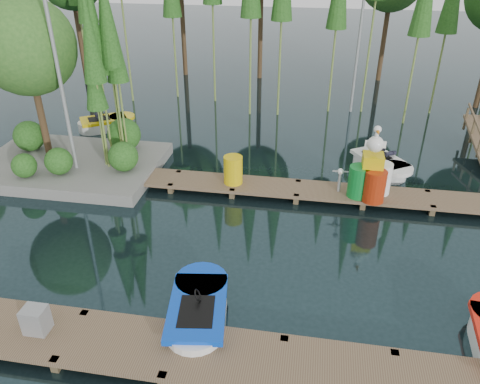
% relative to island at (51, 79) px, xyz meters
% --- Properties ---
extents(ground_plane, '(90.00, 90.00, 0.00)m').
position_rel_island_xyz_m(ground_plane, '(6.30, -3.29, -3.18)').
color(ground_plane, '#1A2C30').
extents(near_dock, '(18.00, 1.50, 0.50)m').
position_rel_island_xyz_m(near_dock, '(6.30, -7.79, -2.95)').
color(near_dock, brown).
rests_on(near_dock, ground).
extents(far_dock, '(15.00, 1.20, 0.50)m').
position_rel_island_xyz_m(far_dock, '(7.30, -0.79, -2.95)').
color(far_dock, brown).
rests_on(far_dock, ground).
extents(island, '(6.20, 4.20, 6.75)m').
position_rel_island_xyz_m(island, '(0.00, 0.00, 0.00)').
color(island, slate).
rests_on(island, ground).
extents(lamp_island, '(0.30, 0.30, 7.25)m').
position_rel_island_xyz_m(lamp_island, '(0.80, -0.79, 1.08)').
color(lamp_island, gray).
rests_on(lamp_island, ground).
extents(lamp_rear, '(0.30, 0.30, 7.25)m').
position_rel_island_xyz_m(lamp_rear, '(10.30, 7.71, 1.08)').
color(lamp_rear, gray).
rests_on(lamp_rear, ground).
extents(boat_blue, '(1.56, 2.78, 0.89)m').
position_rel_island_xyz_m(boat_blue, '(6.56, -6.73, -2.93)').
color(boat_blue, white).
rests_on(boat_blue, ground).
extents(boat_yellow_far, '(2.60, 2.20, 1.20)m').
position_rel_island_xyz_m(boat_yellow_far, '(-0.15, 3.63, -2.93)').
color(boat_yellow_far, white).
rests_on(boat_yellow_far, ground).
extents(boat_white_far, '(2.34, 2.74, 1.20)m').
position_rel_island_xyz_m(boat_white_far, '(11.08, 1.45, -2.92)').
color(boat_white_far, white).
rests_on(boat_white_far, ground).
extents(utility_cabinet, '(0.47, 0.40, 0.58)m').
position_rel_island_xyz_m(utility_cabinet, '(3.47, -7.79, -2.60)').
color(utility_cabinet, gray).
rests_on(utility_cabinet, near_dock).
extents(yellow_barrel, '(0.61, 0.61, 0.92)m').
position_rel_island_xyz_m(yellow_barrel, '(6.23, -0.79, -2.43)').
color(yellow_barrel, '#DCBA0B').
rests_on(yellow_barrel, far_dock).
extents(drum_cluster, '(1.32, 1.21, 2.27)m').
position_rel_island_xyz_m(drum_cluster, '(10.52, -0.95, -2.22)').
color(drum_cluster, '#0D7729').
rests_on(drum_cluster, far_dock).
extents(seagull_post, '(0.49, 0.26, 0.78)m').
position_rel_island_xyz_m(seagull_post, '(9.60, -0.79, -2.36)').
color(seagull_post, gray).
rests_on(seagull_post, far_dock).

